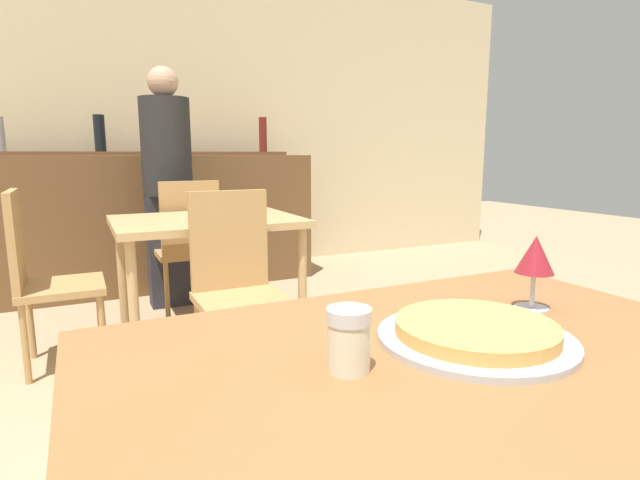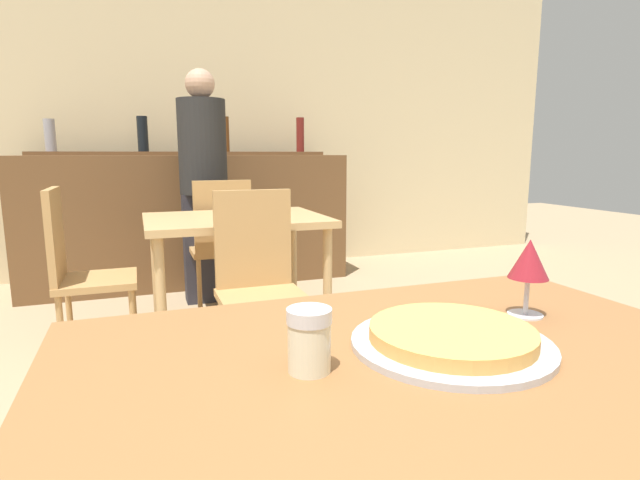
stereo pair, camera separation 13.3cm
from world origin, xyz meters
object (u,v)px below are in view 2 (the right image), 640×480
chair_far_side_left (78,264)px  wine_glass (529,261)px  chair_far_side_front (258,275)px  cheese_shaker (310,341)px  pizza_tray (451,338)px  chair_far_side_back (221,239)px  person_standing (204,179)px

chair_far_side_left → wine_glass: (1.05, -2.07, 0.36)m
chair_far_side_front → cheese_shaker: 1.68m
chair_far_side_left → cheese_shaker: size_ratio=9.26×
pizza_tray → cheese_shaker: 0.26m
chair_far_side_back → pizza_tray: 2.73m
chair_far_side_back → wine_glass: wine_glass is taller
pizza_tray → wine_glass: bearing=20.3°
pizza_tray → cheese_shaker: (-0.26, -0.01, 0.03)m
chair_far_side_front → chair_far_side_left: 1.00m
cheese_shaker → wine_glass: wine_glass is taller
pizza_tray → wine_glass: 0.28m
pizza_tray → person_standing: person_standing is taller
chair_far_side_front → wine_glass: bearing=-82.3°
pizza_tray → cheese_shaker: size_ratio=3.47×
chair_far_side_front → chair_far_side_left: bearing=146.7°
chair_far_side_left → pizza_tray: 2.32m
chair_far_side_back → pizza_tray: (-0.03, -2.71, 0.27)m
chair_far_side_front → chair_far_side_back: bearing=90.0°
chair_far_side_left → pizza_tray: chair_far_side_left is taller
pizza_tray → person_standing: bearing=90.6°
chair_far_side_front → chair_far_side_back: same height
chair_far_side_left → pizza_tray: size_ratio=2.67×
chair_far_side_front → cheese_shaker: chair_far_side_front is taller
chair_far_side_back → cheese_shaker: size_ratio=9.26×
chair_far_side_back → person_standing: (-0.07, 0.29, 0.39)m
cheese_shaker → wine_glass: bearing=11.4°
person_standing → wine_glass: person_standing is taller
chair_far_side_left → pizza_tray: (0.81, -2.16, 0.27)m
chair_far_side_back → pizza_tray: size_ratio=2.67×
person_standing → wine_glass: (0.27, -2.92, -0.03)m
pizza_tray → chair_far_side_front: bearing=88.8°
person_standing → chair_far_side_left: bearing=-132.5°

